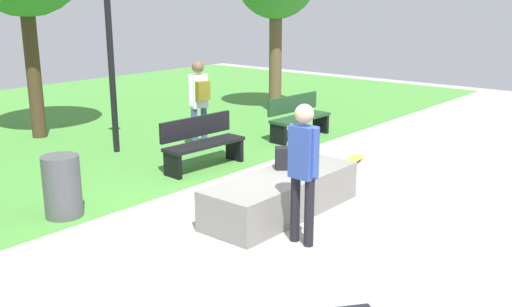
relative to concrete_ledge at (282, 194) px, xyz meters
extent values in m
plane|color=#9E9993|center=(-0.41, -0.03, -0.27)|extent=(28.00, 28.00, 0.00)
cube|color=gray|center=(0.00, 0.00, 0.00)|extent=(2.53, 0.89, 0.55)
cube|color=black|center=(0.29, 0.18, 0.43)|extent=(0.34, 0.34, 0.32)
cylinder|color=black|center=(-0.67, -0.71, 0.15)|extent=(0.12, 0.12, 0.85)
cylinder|color=black|center=(-0.68, -0.93, 0.15)|extent=(0.12, 0.12, 0.85)
cube|color=#2D4799|center=(-0.67, -0.82, 0.90)|extent=(0.22, 0.33, 0.64)
cylinder|color=#2D4799|center=(-0.66, -0.65, 0.92)|extent=(0.09, 0.09, 0.59)
cylinder|color=#2D4799|center=(-0.69, -0.99, 0.92)|extent=(0.09, 0.09, 0.59)
sphere|color=tan|center=(-0.67, -0.82, 1.36)|extent=(0.23, 0.23, 0.23)
cube|color=gold|center=(2.76, 0.52, -0.21)|extent=(0.82, 0.33, 0.02)
cylinder|color=silver|center=(3.02, 0.65, -0.25)|extent=(0.06, 0.04, 0.06)
cylinder|color=silver|center=(3.05, 0.49, -0.25)|extent=(0.06, 0.04, 0.06)
cylinder|color=silver|center=(2.47, 0.56, -0.25)|extent=(0.06, 0.04, 0.06)
cylinder|color=silver|center=(2.50, 0.40, -0.25)|extent=(0.06, 0.04, 0.06)
cube|color=black|center=(0.85, 2.38, 0.18)|extent=(1.62, 0.52, 0.06)
cube|color=black|center=(0.87, 2.60, 0.46)|extent=(1.60, 0.14, 0.36)
cube|color=black|center=(1.59, 2.34, -0.05)|extent=(0.10, 0.40, 0.45)
cube|color=black|center=(0.12, 2.42, -0.05)|extent=(0.10, 0.40, 0.45)
cube|color=#1E4223|center=(3.82, 2.44, 0.18)|extent=(1.62, 0.51, 0.06)
cube|color=#1E4223|center=(3.83, 2.66, 0.46)|extent=(1.60, 0.13, 0.36)
cube|color=black|center=(4.55, 2.40, -0.05)|extent=(0.10, 0.40, 0.45)
cube|color=black|center=(3.08, 2.47, -0.05)|extent=(0.10, 0.40, 0.45)
cylinder|color=#42301E|center=(0.23, 6.86, 1.27)|extent=(0.30, 0.30, 3.08)
cylinder|color=brown|center=(5.89, 4.77, 1.14)|extent=(0.33, 0.33, 2.83)
cylinder|color=black|center=(0.55, 4.55, 1.49)|extent=(0.12, 0.12, 3.52)
cylinder|color=#4C4C51|center=(-2.06, 2.23, 0.16)|extent=(0.51, 0.51, 0.87)
cylinder|color=#3F5184|center=(1.58, 3.40, 0.16)|extent=(0.12, 0.12, 0.86)
cylinder|color=#3F5184|center=(1.80, 3.34, 0.16)|extent=(0.12, 0.12, 0.86)
cube|color=white|center=(1.69, 3.37, 0.91)|extent=(0.36, 0.27, 0.65)
cylinder|color=white|center=(1.53, 3.41, 0.94)|extent=(0.09, 0.09, 0.60)
cylinder|color=white|center=(1.86, 3.33, 0.94)|extent=(0.09, 0.09, 0.60)
sphere|color=brown|center=(1.69, 3.37, 1.39)|extent=(0.23, 0.23, 0.23)
cube|color=olive|center=(1.65, 3.22, 0.95)|extent=(0.29, 0.22, 0.36)
camera|label=1|loc=(-6.08, -4.63, 2.66)|focal=40.33mm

